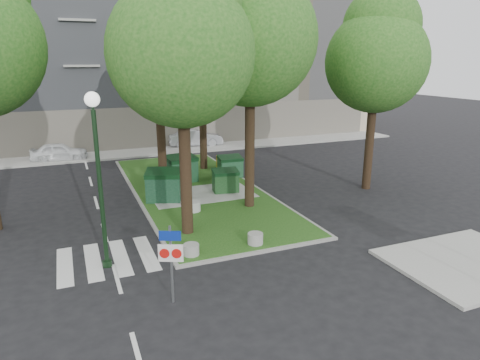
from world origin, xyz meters
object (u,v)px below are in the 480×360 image
dumpster_a (164,185)px  bollard_left (191,250)px  dumpster_c (225,181)px  dumpster_d (230,167)px  litter_bin (220,161)px  car_white (59,152)px  tree_street_right (378,52)px  bollard_mid (194,206)px  tree_median_mid (158,52)px  car_silver (195,138)px  tree_median_near_right (252,25)px  bollard_right (255,239)px  street_lamp (98,161)px  dumpster_b (181,169)px  tree_median_near_left (183,39)px  traffic_sign_pole (171,254)px  tree_median_far (202,29)px

dumpster_a → bollard_left: dumpster_a is taller
dumpster_c → dumpster_d: size_ratio=1.00×
dumpster_d → litter_bin: size_ratio=1.87×
litter_bin → car_white: car_white is taller
tree_street_right → bollard_mid: size_ratio=16.45×
tree_median_mid → car_silver: size_ratio=2.38×
tree_median_mid → dumpster_c: (2.65, -2.12, -6.29)m
tree_median_near_right → car_white: 17.51m
bollard_right → car_silver: car_silver is taller
street_lamp → car_white: 17.53m
car_white → dumpster_b: bearing=-139.0°
tree_median_near_right → car_silver: bearing=83.1°
tree_median_mid → car_silver: 13.11m
tree_street_right → bollard_left: 13.66m
tree_median_near_left → litter_bin: bearing=63.8°
bollard_left → car_white: size_ratio=0.15×
tree_median_near_left → tree_street_right: bearing=13.4°
dumpster_a → bollard_left: (-0.47, -6.27, -0.54)m
street_lamp → car_silver: size_ratio=1.36×
dumpster_d → street_lamp: 11.87m
bollard_mid → car_silver: 15.43m
dumpster_a → bollard_right: 6.59m
tree_street_right → traffic_sign_pole: bearing=-150.1°
bollard_left → dumpster_a: bearing=85.7°
car_white → litter_bin: bearing=-118.9°
tree_median_mid → dumpster_c: bearing=-38.6°
dumpster_c → tree_median_mid: bearing=149.1°
dumpster_d → tree_median_near_left: bearing=-119.5°
litter_bin → street_lamp: bearing=-125.8°
bollard_left → car_white: car_white is taller
dumpster_b → dumpster_c: (1.60, -2.65, -0.15)m
dumpster_a → bollard_left: 6.31m
tree_street_right → dumpster_a: 12.32m
litter_bin → traffic_sign_pole: traffic_sign_pole is taller
tree_median_far → dumpster_b: tree_median_far is taller
car_silver → bollard_mid: bearing=170.2°
dumpster_c → bollard_right: (-1.25, -6.44, -0.37)m
dumpster_a → car_silver: (5.37, 12.73, -0.16)m
tree_street_right → street_lamp: tree_street_right is taller
tree_median_near_left → dumpster_d: tree_median_near_left is taller
dumpster_d → traffic_sign_pole: 13.12m
litter_bin → dumpster_a: bearing=-132.2°
dumpster_d → car_silver: 10.00m
tree_median_far → dumpster_c: size_ratio=8.58×
tree_median_mid → street_lamp: 9.55m
bollard_left → street_lamp: (-2.76, 0.47, 3.27)m
dumpster_d → traffic_sign_pole: (-6.19, -11.54, 0.76)m
tree_median_near_left → traffic_sign_pole: bearing=-111.3°
tree_street_right → dumpster_d: tree_street_right is taller
dumpster_a → bollard_mid: 2.26m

